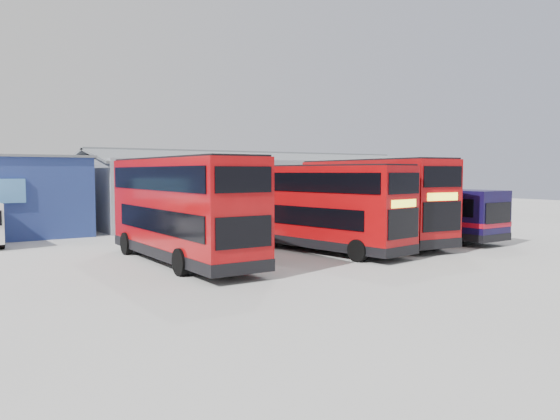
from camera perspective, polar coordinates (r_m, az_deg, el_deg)
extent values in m
plane|color=#AFAFAA|center=(27.55, 6.00, -4.56)|extent=(120.00, 120.00, 0.00)
cube|color=#92979F|center=(48.19, -2.08, 2.11)|extent=(30.00, 12.00, 5.00)
cube|color=slate|center=(45.83, -0.22, 5.45)|extent=(30.50, 6.33, 1.29)
cube|color=slate|center=(50.56, -3.77, 5.31)|extent=(30.50, 6.33, 1.29)
cube|color=#A2090C|center=(24.74, -10.23, 0.29)|extent=(2.76, 11.15, 4.29)
cube|color=black|center=(24.93, -10.17, -4.15)|extent=(2.80, 11.19, 0.48)
cube|color=black|center=(24.96, -6.99, -0.80)|extent=(0.14, 9.43, 1.01)
cube|color=black|center=(23.88, -12.77, -1.09)|extent=(0.14, 9.43, 1.01)
cube|color=black|center=(25.25, -7.46, 3.34)|extent=(0.15, 10.49, 1.01)
cube|color=black|center=(24.19, -13.20, 3.24)|extent=(0.15, 10.49, 1.01)
cube|color=black|center=(29.97, -14.46, -0.30)|extent=(2.38, 0.08, 1.43)
cube|color=black|center=(29.90, -14.52, 3.34)|extent=(2.38, 0.08, 1.01)
cube|color=yellow|center=(29.93, -14.50, 1.52)|extent=(1.91, 0.06, 0.37)
cube|color=black|center=(19.81, -3.77, -2.34)|extent=(2.33, 0.08, 1.17)
cube|color=black|center=(19.69, -3.79, 3.19)|extent=(2.33, 0.08, 0.95)
cube|color=black|center=(24.69, -10.29, 5.31)|extent=(2.59, 10.99, 0.11)
cylinder|color=black|center=(28.96, -10.91, -3.09)|extent=(0.35, 1.11, 1.10)
cylinder|color=black|center=(28.09, -15.71, -3.39)|extent=(0.35, 1.11, 1.10)
cylinder|color=black|center=(23.00, -4.45, -4.86)|extent=(0.35, 1.11, 1.10)
cylinder|color=black|center=(21.89, -10.30, -5.37)|extent=(0.35, 1.11, 1.10)
cube|color=#A2090C|center=(28.21, 4.09, 0.48)|extent=(3.87, 10.69, 4.03)
cube|color=black|center=(28.38, 4.07, -3.18)|extent=(3.91, 10.73, 0.45)
cube|color=black|center=(27.64, 1.66, -0.57)|extent=(1.24, 8.79, 0.95)
cube|color=black|center=(29.43, 5.23, -0.30)|extent=(1.24, 8.79, 0.95)
cube|color=black|center=(27.27, 2.25, 2.93)|extent=(1.37, 9.77, 0.95)
cube|color=black|center=(29.08, 5.83, 2.98)|extent=(1.37, 9.77, 0.95)
cube|color=black|center=(24.91, 12.79, -1.40)|extent=(2.23, 0.35, 1.34)
cube|color=black|center=(24.81, 12.85, 2.73)|extent=(2.23, 0.35, 0.95)
cube|color=yellow|center=(24.83, 12.84, 0.66)|extent=(1.78, 0.28, 0.35)
cube|color=black|center=(32.11, -2.66, -0.11)|extent=(2.18, 0.34, 1.09)
cube|color=black|center=(32.03, -2.67, 3.09)|extent=(2.18, 0.34, 0.90)
cube|color=black|center=(28.16, 4.11, 4.62)|extent=(3.70, 10.52, 0.10)
cylinder|color=black|center=(25.09, 8.14, -4.23)|extent=(0.45, 1.07, 1.04)
cylinder|color=black|center=(26.95, 11.42, -3.70)|extent=(0.45, 1.07, 1.04)
cylinder|color=black|center=(29.48, -1.25, -2.96)|extent=(0.45, 1.07, 1.04)
cylinder|color=black|center=(31.07, 2.10, -2.61)|extent=(0.45, 1.07, 1.04)
cube|color=#A2090C|center=(31.84, 9.52, 1.17)|extent=(3.98, 11.50, 4.35)
cube|color=black|center=(31.99, 9.48, -2.34)|extent=(4.03, 11.55, 0.48)
cube|color=black|center=(31.42, 7.05, 0.23)|extent=(1.17, 9.49, 1.02)
cube|color=black|center=(33.04, 10.95, 0.37)|extent=(1.17, 9.49, 1.02)
cube|color=black|center=(31.00, 7.53, 3.54)|extent=(1.30, 10.56, 1.02)
cube|color=black|center=(32.64, 11.46, 3.52)|extent=(1.30, 10.56, 1.02)
cube|color=black|center=(27.58, 16.58, -0.66)|extent=(2.40, 0.34, 1.45)
cube|color=black|center=(27.50, 16.66, 3.36)|extent=(2.40, 0.34, 1.02)
cube|color=yellow|center=(27.51, 16.64, 1.35)|extent=(1.92, 0.27, 0.38)
cube|color=black|center=(36.54, 4.17, 0.60)|extent=(2.35, 0.33, 1.18)
cube|color=black|center=(36.48, 4.19, 3.63)|extent=(2.35, 0.33, 0.97)
cube|color=black|center=(31.81, 9.57, 5.12)|extent=(3.81, 11.32, 0.11)
cylinder|color=black|center=(28.15, 12.18, -3.30)|extent=(0.47, 1.15, 1.12)
cylinder|color=black|center=(29.85, 15.99, -2.95)|extent=(0.47, 1.15, 1.12)
cylinder|color=black|center=(33.60, 4.80, -2.05)|extent=(0.47, 1.15, 1.12)
cylinder|color=black|center=(35.03, 8.37, -1.83)|extent=(0.47, 1.15, 1.12)
cube|color=#0D0B34|center=(34.89, 14.05, -0.03)|extent=(2.73, 11.30, 2.71)
cube|color=black|center=(34.99, 14.02, -1.94)|extent=(2.77, 11.34, 0.41)
cube|color=#AC0D1E|center=(34.93, 14.04, -0.82)|extent=(2.76, 11.33, 0.26)
cube|color=black|center=(35.66, 15.80, 0.73)|extent=(0.20, 9.42, 0.97)
cube|color=black|center=(33.69, 13.01, 0.59)|extent=(0.20, 9.42, 0.97)
cube|color=black|center=(38.80, 7.74, 0.72)|extent=(2.30, 0.09, 1.33)
cube|color=black|center=(31.48, 21.85, -0.29)|extent=(2.25, 0.09, 1.13)
cylinder|color=black|center=(38.58, 10.73, -1.36)|extent=(0.34, 1.07, 1.06)
cylinder|color=black|center=(36.86, 8.07, -1.58)|extent=(0.34, 1.07, 1.06)
cylinder|color=black|center=(34.00, 19.42, -2.24)|extent=(0.34, 1.07, 1.06)
cylinder|color=black|center=(32.04, 16.86, -2.55)|extent=(0.34, 1.07, 1.06)
cube|color=black|center=(32.52, -27.11, -0.61)|extent=(0.08, 1.00, 0.67)
cylinder|color=black|center=(32.52, -27.12, -2.96)|extent=(0.29, 0.81, 0.80)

